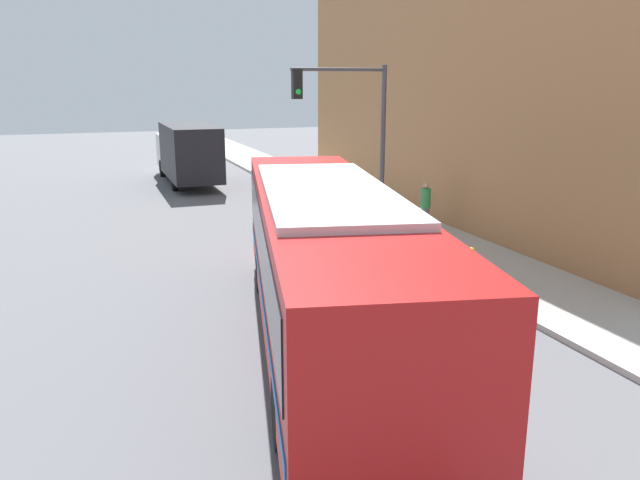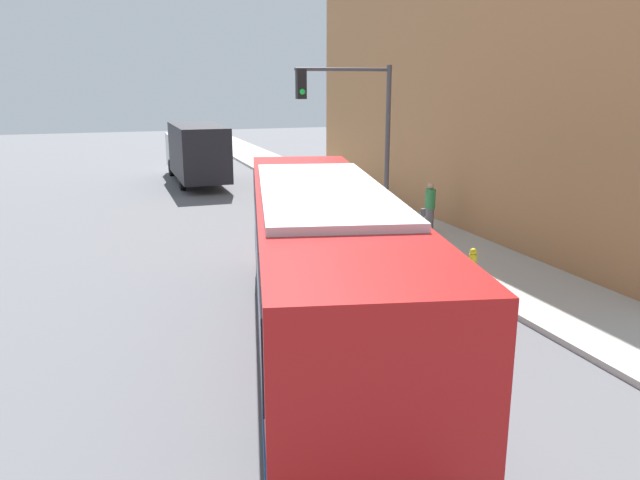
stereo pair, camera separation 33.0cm
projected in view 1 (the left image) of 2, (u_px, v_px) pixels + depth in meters
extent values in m
plane|color=slate|center=(381.00, 409.00, 9.85)|extent=(120.00, 120.00, 0.00)
cube|color=#B7B2A8|center=(314.00, 188.00, 30.06)|extent=(3.14, 70.00, 0.14)
cube|color=#B27A4C|center=(498.00, 66.00, 23.27)|extent=(6.00, 22.69, 11.21)
cube|color=red|center=(326.00, 262.00, 11.66)|extent=(4.91, 11.91, 2.60)
cube|color=black|center=(326.00, 238.00, 11.54)|extent=(4.75, 11.01, 1.10)
cube|color=#19599E|center=(326.00, 291.00, 11.80)|extent=(4.85, 11.46, 0.24)
cube|color=silver|center=(326.00, 191.00, 11.33)|extent=(3.57, 6.75, 0.16)
cylinder|color=black|center=(347.00, 267.00, 15.57)|extent=(0.51, 1.11, 1.07)
cylinder|color=black|center=(262.00, 270.00, 15.30)|extent=(0.51, 1.11, 1.07)
cylinder|color=black|center=(429.00, 402.00, 9.01)|extent=(0.51, 1.11, 1.07)
cylinder|color=black|center=(283.00, 412.00, 8.74)|extent=(0.51, 1.11, 1.07)
cube|color=black|center=(190.00, 151.00, 30.56)|extent=(2.24, 6.07, 2.54)
cube|color=silver|center=(178.00, 150.00, 34.48)|extent=(2.13, 2.36, 1.79)
cylinder|color=black|center=(162.00, 168.00, 33.99)|extent=(0.25, 0.90, 0.90)
cylinder|color=black|center=(175.00, 181.00, 29.51)|extent=(0.25, 0.90, 0.90)
cylinder|color=gold|center=(471.00, 264.00, 16.23)|extent=(0.20, 0.20, 0.58)
sphere|color=gold|center=(471.00, 251.00, 16.14)|extent=(0.19, 0.19, 0.19)
cylinder|color=gold|center=(473.00, 264.00, 16.12)|extent=(0.09, 0.12, 0.09)
cylinder|color=#47474C|center=(383.00, 149.00, 20.83)|extent=(0.16, 0.16, 5.42)
cylinder|color=#47474C|center=(339.00, 69.00, 19.66)|extent=(3.20, 0.11, 0.11)
cube|color=black|center=(297.00, 84.00, 19.30)|extent=(0.30, 0.24, 0.90)
sphere|color=#19D83F|center=(298.00, 92.00, 19.23)|extent=(0.18, 0.18, 0.18)
cylinder|color=#47474C|center=(419.00, 232.00, 18.68)|extent=(0.06, 0.06, 1.03)
cylinder|color=#4C4C51|center=(420.00, 212.00, 18.52)|extent=(0.14, 0.14, 0.22)
cylinder|color=slate|center=(425.00, 219.00, 21.02)|extent=(0.28, 0.28, 0.78)
cylinder|color=#338C4C|center=(426.00, 198.00, 20.84)|extent=(0.34, 0.34, 0.65)
sphere|color=tan|center=(426.00, 186.00, 20.73)|extent=(0.21, 0.21, 0.21)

